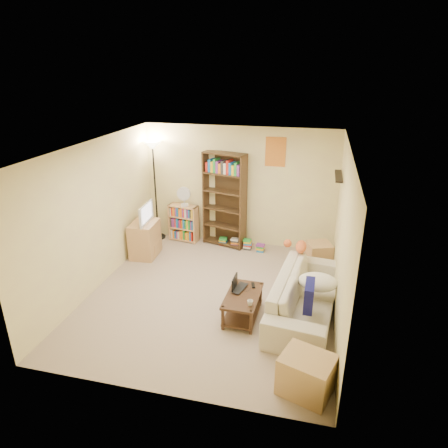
# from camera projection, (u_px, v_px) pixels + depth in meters

# --- Properties ---
(room) EXTENTS (4.50, 4.54, 2.52)m
(room) POSITION_uv_depth(u_px,v_px,m) (211.00, 204.00, 6.14)
(room) COLOR tan
(room) RESTS_ON ground
(sofa) EXTENTS (2.42, 1.36, 0.65)m
(sofa) POSITION_uv_depth(u_px,v_px,m) (305.00, 295.00, 6.13)
(sofa) COLOR beige
(sofa) RESTS_ON ground
(navy_pillow) EXTENTS (0.13, 0.43, 0.38)m
(navy_pillow) POSITION_uv_depth(u_px,v_px,m) (309.00, 296.00, 5.56)
(navy_pillow) COLOR #121351
(navy_pillow) RESTS_ON sofa
(cream_blanket) EXTENTS (0.60, 0.43, 0.26)m
(cream_blanket) POSITION_uv_depth(u_px,v_px,m) (318.00, 282.00, 6.04)
(cream_blanket) COLOR white
(cream_blanket) RESTS_ON sofa
(tabby_cat) EXTENTS (0.51, 0.23, 0.18)m
(tabby_cat) POSITION_uv_depth(u_px,v_px,m) (299.00, 246.00, 6.81)
(tabby_cat) COLOR orange
(tabby_cat) RESTS_ON sofa
(coffee_table) EXTENTS (0.51, 0.89, 0.39)m
(coffee_table) POSITION_uv_depth(u_px,v_px,m) (243.00, 303.00, 6.07)
(coffee_table) COLOR #3D2617
(coffee_table) RESTS_ON ground
(laptop) EXTENTS (0.47, 0.40, 0.03)m
(laptop) POSITION_uv_depth(u_px,v_px,m) (243.00, 289.00, 6.13)
(laptop) COLOR black
(laptop) RESTS_ON coffee_table
(laptop_screen) EXTENTS (0.02, 0.29, 0.20)m
(laptop_screen) POSITION_uv_depth(u_px,v_px,m) (235.00, 282.00, 6.13)
(laptop_screen) COLOR white
(laptop_screen) RESTS_ON laptop
(mug) EXTENTS (0.15, 0.15, 0.08)m
(mug) POSITION_uv_depth(u_px,v_px,m) (250.00, 303.00, 5.73)
(mug) COLOR silver
(mug) RESTS_ON coffee_table
(tv_remote) EXTENTS (0.09, 0.16, 0.02)m
(tv_remote) POSITION_uv_depth(u_px,v_px,m) (253.00, 285.00, 6.25)
(tv_remote) COLOR black
(tv_remote) RESTS_ON coffee_table
(tv_stand) EXTENTS (0.51, 0.69, 0.71)m
(tv_stand) POSITION_uv_depth(u_px,v_px,m) (145.00, 239.00, 8.02)
(tv_stand) COLOR tan
(tv_stand) RESTS_ON ground
(television) EXTENTS (0.69, 0.17, 0.39)m
(television) POSITION_uv_depth(u_px,v_px,m) (143.00, 213.00, 7.81)
(television) COLOR black
(television) RESTS_ON tv_stand
(tall_bookshelf) EXTENTS (0.94, 0.52, 1.99)m
(tall_bookshelf) POSITION_uv_depth(u_px,v_px,m) (224.00, 198.00, 8.26)
(tall_bookshelf) COLOR #402A18
(tall_bookshelf) RESTS_ON ground
(short_bookshelf) EXTENTS (0.66, 0.34, 0.81)m
(short_bookshelf) POSITION_uv_depth(u_px,v_px,m) (184.00, 223.00, 8.70)
(short_bookshelf) COLOR tan
(short_bookshelf) RESTS_ON ground
(desk_fan) EXTENTS (0.29, 0.16, 0.42)m
(desk_fan) POSITION_uv_depth(u_px,v_px,m) (184.00, 196.00, 8.41)
(desk_fan) COLOR silver
(desk_fan) RESTS_ON short_bookshelf
(floor_lamp) EXTENTS (0.37, 0.37, 2.16)m
(floor_lamp) POSITION_uv_depth(u_px,v_px,m) (153.00, 162.00, 8.35)
(floor_lamp) COLOR black
(floor_lamp) RESTS_ON ground
(side_table) EXTENTS (0.54, 0.54, 0.48)m
(side_table) POSITION_uv_depth(u_px,v_px,m) (319.00, 255.00, 7.61)
(side_table) COLOR tan
(side_table) RESTS_ON ground
(end_cabinet) EXTENTS (0.72, 0.66, 0.49)m
(end_cabinet) POSITION_uv_depth(u_px,v_px,m) (306.00, 375.00, 4.66)
(end_cabinet) COLOR tan
(end_cabinet) RESTS_ON ground
(book_stacks) EXTENTS (1.01, 0.31, 0.22)m
(book_stacks) POSITION_uv_depth(u_px,v_px,m) (242.00, 244.00, 8.43)
(book_stacks) COLOR red
(book_stacks) RESTS_ON ground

